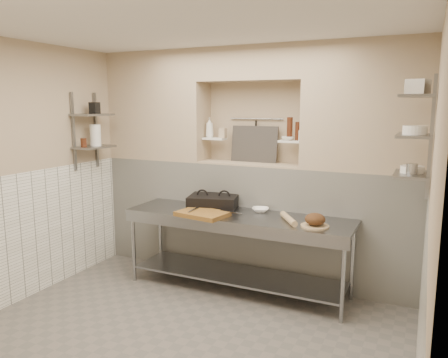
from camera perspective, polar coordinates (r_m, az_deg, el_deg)
The scene contains 48 objects.
floor at distance 4.34m, azimuth -5.76°, elevation -20.44°, with size 4.00×3.90×0.10m, color #68625C.
ceiling at distance 3.82m, azimuth -6.55°, elevation 20.58°, with size 4.00×3.90×0.10m, color silver.
wall_left at distance 5.18m, azimuth -25.94°, elevation 0.67°, with size 0.10×3.90×2.80m, color tan.
wall_right at distance 3.29m, azimuth 26.20°, elevation -4.04°, with size 0.10×3.90×2.80m, color tan.
wall_back at distance 5.61m, azimuth 4.50°, elevation 2.24°, with size 4.00×0.10×2.80m, color tan.
backwall_lower at distance 5.51m, azimuth 3.48°, elevation -5.30°, with size 4.00×0.40×1.40m, color white.
alcove_sill at distance 5.37m, azimuth 3.56°, elevation 2.03°, with size 1.30×0.40×0.02m, color tan.
backwall_pillar_left at distance 5.94m, azimuth -8.50°, elevation 9.35°, with size 1.35×0.40×1.40m, color tan.
backwall_pillar_right at distance 5.00m, azimuth 18.10°, elevation 8.94°, with size 1.35×0.40×1.40m, color tan.
backwall_header at distance 5.35m, azimuth 3.70°, elevation 14.77°, with size 1.30×0.40×0.40m, color tan.
wainscot_left at distance 5.28m, azimuth -24.96°, elevation -6.90°, with size 0.02×3.90×1.40m, color white.
wainscot_right at distance 3.51m, azimuth 24.31°, elevation -15.16°, with size 0.02×3.90×1.40m, color white.
alcove_shelf_left at distance 5.55m, azimuth -1.24°, elevation 5.30°, with size 0.28×0.16×0.03m, color white.
alcove_shelf_right at distance 5.18m, azimuth 8.76°, elevation 4.88°, with size 0.28×0.16×0.03m, color white.
utensil_rail at distance 5.49m, azimuth 4.28°, elevation 7.84°, with size 0.02×0.02×0.70m, color gray.
hanging_steel at distance 5.48m, azimuth 4.18°, elevation 6.06°, with size 0.02×0.02×0.30m, color black.
splash_panel at distance 5.44m, azimuth 3.97°, elevation 4.56°, with size 0.60×0.02×0.45m, color #383330.
shelf_rail_left_a at distance 5.95m, azimuth -16.38°, elevation 6.17°, with size 0.03×0.03×0.95m, color slate.
shelf_rail_left_b at distance 5.65m, azimuth -19.06°, elevation 5.87°, with size 0.03×0.03×0.95m, color slate.
wall_shelf_left_lower at distance 5.72m, azimuth -16.58°, elevation 4.03°, with size 0.30×0.50×0.03m, color slate.
wall_shelf_left_upper at distance 5.70m, azimuth -16.78°, elevation 8.03°, with size 0.30×0.50×0.03m, color slate.
shelf_rail_right_a at distance 4.47m, azimuth 25.44°, elevation 5.24°, with size 0.03×0.03×1.05m, color slate.
shelf_rail_right_b at distance 4.07m, azimuth 25.45°, elevation 4.89°, with size 0.03×0.03×1.05m, color slate.
wall_shelf_right_lower at distance 4.30m, azimuth 23.32°, elevation 0.56°, with size 0.30×0.50×0.03m, color slate.
wall_shelf_right_mid at distance 4.27m, azimuth 23.63°, elevation 5.20°, with size 0.30×0.50×0.03m, color slate.
wall_shelf_right_upper at distance 4.26m, azimuth 23.95°, elevation 9.89°, with size 0.30×0.50×0.03m, color slate.
prep_table at distance 5.00m, azimuth 1.70°, elevation -7.54°, with size 2.60×0.70×0.90m.
panini_press at distance 5.22m, azimuth -1.41°, elevation -3.01°, with size 0.65×0.54×0.15m.
cutting_board at distance 4.88m, azimuth -2.82°, elevation -4.56°, with size 0.54×0.38×0.05m, color brown.
knife_blade at distance 4.85m, azimuth 0.96°, elevation -4.34°, with size 0.29×0.03×0.01m, color gray.
tongs at distance 4.93m, azimuth -4.02°, elevation -4.04°, with size 0.02×0.02×0.23m, color gray.
mixing_bowl at distance 5.08m, azimuth 4.78°, elevation -4.03°, with size 0.19×0.19×0.05m, color white.
rolling_pin at distance 4.68m, azimuth 8.44°, elevation -5.16°, with size 0.07×0.07×0.43m, color tan.
bread_board at distance 4.55m, azimuth 11.78°, elevation -6.02°, with size 0.29×0.29×0.02m, color tan.
bread_loaf at distance 4.53m, azimuth 11.81°, elevation -5.16°, with size 0.21×0.21×0.12m, color #4C2D19.
bottle_soap at distance 5.57m, azimuth -1.90°, elevation 6.74°, with size 0.10×0.10×0.25m, color white.
jar_alcove at distance 5.51m, azimuth -0.15°, elevation 6.03°, with size 0.08×0.08×0.12m, color tan.
bowl_alcove at distance 5.18m, azimuth 8.31°, elevation 5.28°, with size 0.15×0.15×0.05m, color white.
condiment_a at distance 5.17m, azimuth 9.60°, elevation 6.18°, with size 0.06×0.06×0.21m, color #3B1A0E.
condiment_b at distance 5.17m, azimuth 8.57°, elevation 6.51°, with size 0.07×0.07×0.27m, color #3B1A0E.
condiment_c at distance 5.15m, azimuth 10.09°, elevation 5.63°, with size 0.07×0.07×0.12m, color white.
jug_left at distance 5.74m, azimuth -16.45°, elevation 5.51°, with size 0.13×0.13×0.27m, color white.
jar_left at distance 5.58m, azimuth -17.86°, elevation 4.54°, with size 0.07×0.07×0.11m, color #3B1A0E.
box_left_upper at distance 5.73m, azimuth -16.55°, elevation 8.89°, with size 0.10×0.10×0.14m, color black.
bowl_right at distance 4.31m, azimuth 23.36°, elevation 1.16°, with size 0.21×0.21×0.06m, color white.
canister_right at distance 4.21m, azimuth 23.33°, elevation 1.21°, with size 0.10×0.10×0.10m, color gray.
bowl_right_mid at distance 4.25m, azimuth 23.67°, elevation 5.88°, with size 0.21×0.21×0.08m, color white.
basket_right at distance 4.20m, azimuth 24.00°, elevation 10.94°, with size 0.16×0.20×0.13m, color gray.
Camera 1 is at (1.95, -3.21, 2.12)m, focal length 35.00 mm.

